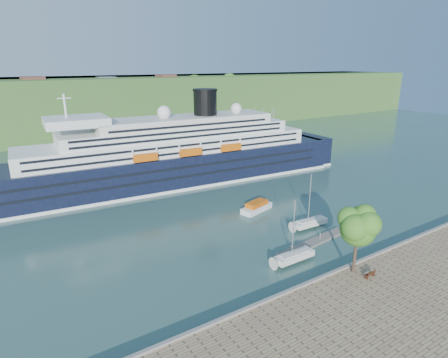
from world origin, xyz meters
TOP-DOWN VIEW (x-y plane):
  - ground at (0.00, 0.00)m, footprint 400.00×400.00m
  - far_hillside at (0.00, 145.00)m, footprint 400.00×50.00m
  - quay_coping at (0.00, -0.20)m, footprint 220.00×0.50m
  - cruise_ship at (-1.20, 53.94)m, footprint 107.14×23.30m
  - park_bench at (3.53, -3.76)m, footprint 1.80×0.76m
  - promenade_tree at (2.82, -1.50)m, footprint 6.71×6.71m
  - floating_pontoon at (5.91, 9.36)m, footprint 17.14×3.83m
  - sailboat_white_near at (-1.23, 6.49)m, footprint 7.72×2.16m
  - sailboat_white_far at (10.28, 14.46)m, footprint 7.98×2.50m
  - tender_launch at (6.86, 26.65)m, footprint 8.22×4.63m

SIDE VIEW (x-z plane):
  - ground at x=0.00m, z-range 0.00..0.00m
  - floating_pontoon at x=5.91m, z-range 0.00..0.38m
  - tender_launch at x=6.86m, z-range 0.00..2.15m
  - quay_coping at x=0.00m, z-range 1.00..1.30m
  - park_bench at x=3.53m, z-range 1.00..2.15m
  - sailboat_white_near at x=-1.23m, z-range 0.00..9.96m
  - sailboat_white_far at x=10.28m, z-range 0.00..10.21m
  - promenade_tree at x=2.82m, z-range 1.00..12.12m
  - cruise_ship at x=-1.20m, z-range 0.00..23.87m
  - far_hillside at x=0.00m, z-range 0.00..24.00m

